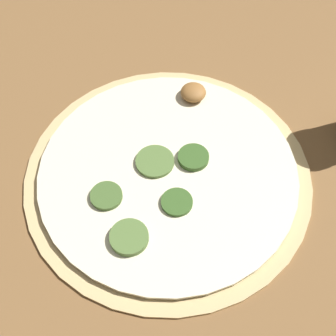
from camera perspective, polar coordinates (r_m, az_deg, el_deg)
The scene contains 2 objects.
ground_plane at distance 0.59m, azimuth 0.00°, elevation -0.96°, with size 3.00×3.00×0.00m, color brown.
pizza at distance 0.58m, azimuth -0.02°, elevation -0.58°, with size 0.36×0.36×0.03m.
Camera 1 is at (0.30, 0.10, 0.49)m, focal length 50.00 mm.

